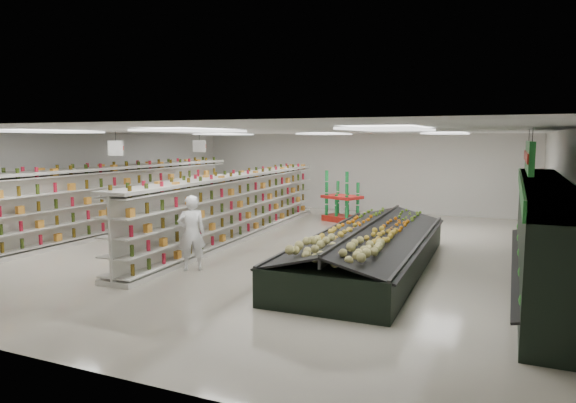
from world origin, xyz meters
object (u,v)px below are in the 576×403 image
at_px(gondola_center, 237,209).
at_px(shopper_main, 191,233).
at_px(gondola_left, 102,204).
at_px(soda_endcap, 342,199).
at_px(shopper_background, 237,201).
at_px(produce_island, 369,248).

xyz_separation_m(gondola_center, shopper_main, (0.92, -3.75, -0.03)).
height_order(gondola_left, soda_endcap, gondola_left).
xyz_separation_m(soda_endcap, shopper_background, (-3.17, -2.13, 0.01)).
bearing_deg(soda_endcap, gondola_center, -113.71).
distance_m(gondola_center, shopper_main, 3.87).
bearing_deg(shopper_background, gondola_center, -162.39).
height_order(shopper_main, shopper_background, shopper_main).
relative_size(gondola_center, soda_endcap, 6.67).
relative_size(gondola_left, shopper_main, 7.13).
height_order(produce_island, shopper_background, shopper_background).
xyz_separation_m(soda_endcap, shopper_main, (-0.99, -8.12, 0.05)).
xyz_separation_m(gondola_center, shopper_background, (-1.25, 2.24, -0.07)).
bearing_deg(produce_island, shopper_main, -154.02).
bearing_deg(shopper_background, soda_endcap, -67.70).
height_order(produce_island, shopper_main, shopper_main).
distance_m(gondola_left, gondola_center, 4.24).
relative_size(produce_island, soda_endcap, 4.28).
distance_m(soda_endcap, shopper_background, 3.82).
relative_size(gondola_center, produce_island, 1.56).
bearing_deg(soda_endcap, shopper_background, -146.13).
height_order(gondola_left, shopper_main, gondola_left).
bearing_deg(produce_island, gondola_left, 175.55).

